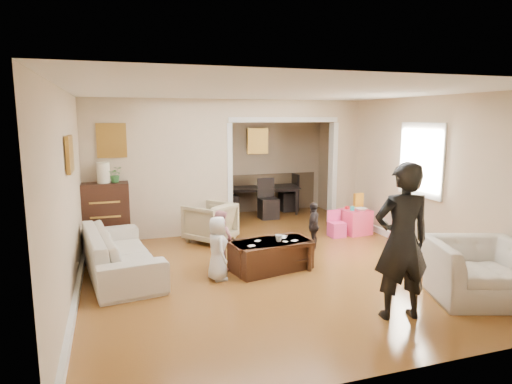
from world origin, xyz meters
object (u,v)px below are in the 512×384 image
object	(u,v)px
armchair_front	(477,271)
dining_table	(259,199)
table_lamp	(103,173)
cyan_cup	(352,208)
child_toddler	(314,226)
coffee_cup	(279,238)
child_kneel_b	(220,239)
dresser	(106,214)
play_table	(355,222)
coffee_table	(271,255)
armchair_back	(210,222)
sofa	(120,252)
adult_person	(402,241)
child_kneel_a	(218,248)

from	to	relation	value
armchair_front	dining_table	bearing A→B (deg)	117.89
table_lamp	dining_table	xyz separation A→B (m)	(3.45, 1.74, -0.98)
cyan_cup	child_toddler	distance (m)	1.32
coffee_cup	child_kneel_b	size ratio (longest dim) A/B	0.12
dresser	child_toddler	bearing A→B (deg)	-22.19
child_kneel_b	play_table	bearing A→B (deg)	-101.36
coffee_table	coffee_cup	xyz separation A→B (m)	(0.10, -0.05, 0.27)
armchair_back	table_lamp	size ratio (longest dim) A/B	2.17
table_lamp	child_toddler	xyz separation A→B (m)	(3.39, -1.38, -0.89)
dining_table	sofa	bearing A→B (deg)	-123.48
play_table	cyan_cup	distance (m)	0.30
table_lamp	adult_person	xyz separation A→B (m)	(3.17, -4.09, -0.41)
cyan_cup	adult_person	bearing A→B (deg)	-112.01
dresser	coffee_table	distance (m)	3.19
sofa	child_kneel_b	distance (m)	1.47
sofa	armchair_back	xyz separation A→B (m)	(1.61, 1.29, 0.03)
coffee_table	cyan_cup	size ratio (longest dim) A/B	14.61
armchair_back	coffee_cup	world-z (taller)	armchair_back
sofa	dresser	size ratio (longest dim) A/B	2.00
dresser	play_table	xyz separation A→B (m)	(4.63, -0.68, -0.32)
child_toddler	armchair_back	bearing A→B (deg)	-86.40
armchair_front	coffee_table	xyz separation A→B (m)	(-2.08, 1.82, -0.15)
armchair_front	table_lamp	bearing A→B (deg)	156.50
coffee_cup	dining_table	xyz separation A→B (m)	(1.01, 3.93, -0.17)
child_toddler	cyan_cup	bearing A→B (deg)	157.49
table_lamp	coffee_table	world-z (taller)	table_lamp
play_table	child_toddler	distance (m)	1.43
coffee_table	adult_person	size ratio (longest dim) A/B	0.66
child_kneel_a	cyan_cup	bearing A→B (deg)	-65.39
cyan_cup	adult_person	world-z (taller)	adult_person
play_table	coffee_table	bearing A→B (deg)	-147.50
table_lamp	child_kneel_b	size ratio (longest dim) A/B	0.40
dresser	child_kneel_a	distance (m)	2.73
child_kneel_a	child_kneel_b	bearing A→B (deg)	-20.96
sofa	adult_person	xyz separation A→B (m)	(2.97, -2.48, 0.56)
table_lamp	play_table	bearing A→B (deg)	-8.33
armchair_back	adult_person	distance (m)	4.04
armchair_back	coffee_table	bearing A→B (deg)	68.24
table_lamp	coffee_cup	size ratio (longest dim) A/B	3.33
play_table	dining_table	bearing A→B (deg)	115.83
coffee_table	dining_table	world-z (taller)	dining_table
armchair_back	child_kneel_b	world-z (taller)	child_kneel_b
coffee_table	adult_person	world-z (taller)	adult_person
dresser	coffee_cup	distance (m)	3.28
table_lamp	coffee_cup	world-z (taller)	table_lamp
dresser	adult_person	world-z (taller)	adult_person
cyan_cup	coffee_table	bearing A→B (deg)	-147.24
coffee_cup	cyan_cup	world-z (taller)	cyan_cup
child_kneel_b	child_kneel_a	bearing A→B (deg)	129.04
coffee_table	dresser	bearing A→B (deg)	137.67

